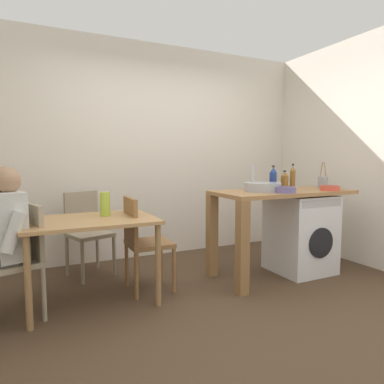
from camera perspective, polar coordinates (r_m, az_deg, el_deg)
The scene contains 18 objects.
ground_plane at distance 3.14m, azimuth 4.49°, elevation -18.04°, with size 5.46×5.46×0.00m, color #4C3826.
wall_back at distance 4.48m, azimuth -6.70°, elevation 6.71°, with size 4.60×0.10×2.70m, color silver.
dining_table at distance 3.11m, azimuth -16.57°, elevation -6.05°, with size 1.10×0.76×0.74m.
chair_person_seat at distance 3.03m, azimuth -26.71°, elevation -9.35°, with size 0.50×0.50×0.90m.
chair_opposite at distance 3.29m, azimuth -8.36°, elevation -7.66°, with size 0.40×0.40×0.90m.
chair_spare_by_wall at distance 3.89m, azimuth -17.18°, elevation -5.78°, with size 0.51×0.51×0.90m.
kitchen_counter at distance 3.67m, azimuth 12.29°, elevation -2.33°, with size 1.50×0.68×0.92m.
washing_machine at distance 4.03m, azimuth 17.59°, elevation -6.55°, with size 0.60×0.61×0.86m.
sink_basin at distance 3.61m, azimuth 11.71°, elevation 0.81°, with size 0.38×0.38×0.09m, color #9EA0A5.
tap at distance 3.75m, azimuth 10.08°, elevation 2.47°, with size 0.02×0.02×0.28m, color #B2B2B7.
bottle_tall_green at distance 3.86m, azimuth 13.35°, elevation 2.17°, with size 0.08×0.08×0.26m.
bottle_squat_brown at distance 3.92m, azimuth 15.16°, elevation 1.82°, with size 0.08×0.08×0.21m.
bottle_clear_small at distance 3.97m, azimuth 16.42°, elevation 2.32°, with size 0.06×0.06×0.28m.
mixing_bowl at distance 3.53m, azimuth 15.19°, elevation 0.45°, with size 0.22×0.22×0.06m.
utensil_crock at distance 4.24m, azimuth 20.96°, elevation 1.58°, with size 0.11×0.11×0.30m.
colander at distance 3.93m, azimuth 21.97°, elevation 0.69°, with size 0.20×0.20×0.06m.
vase at distance 3.20m, azimuth -14.30°, elevation -1.94°, with size 0.09×0.09×0.22m, color #A8C63D.
scissors at distance 3.67m, azimuth 15.29°, elevation 0.17°, with size 0.15×0.06×0.01m.
Camera 1 is at (-1.45, -2.49, 1.26)m, focal length 32.01 mm.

